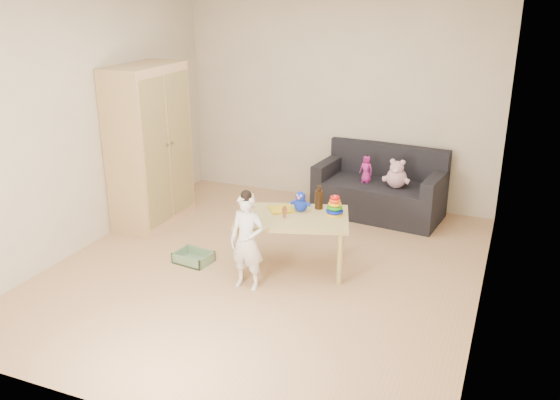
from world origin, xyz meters
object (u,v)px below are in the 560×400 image
at_px(wardrobe, 149,146).
at_px(play_table, 292,242).
at_px(sofa, 378,199).
at_px(toddler, 247,243).

relative_size(wardrobe, play_table, 1.71).
bearing_deg(play_table, sofa, 75.83).
relative_size(wardrobe, sofa, 1.23).
bearing_deg(toddler, sofa, 74.79).
relative_size(wardrobe, toddler, 2.04).
height_order(play_table, toddler, toddler).
bearing_deg(sofa, wardrobe, -147.27).
distance_m(play_table, toddler, 0.58).
bearing_deg(wardrobe, sofa, 26.09).
bearing_deg(toddler, wardrobe, 149.96).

